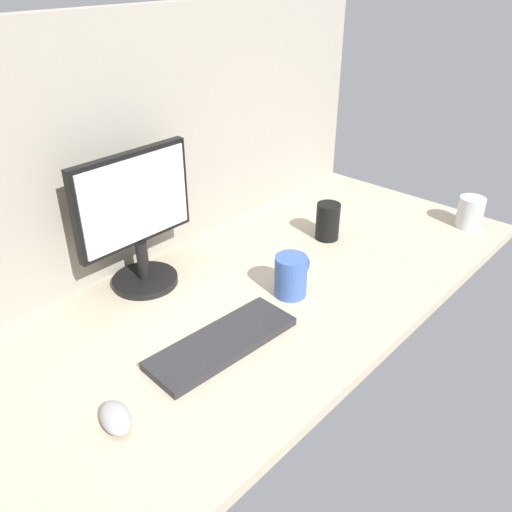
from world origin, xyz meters
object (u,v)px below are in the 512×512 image
(mouse, at_px, (116,418))
(mug_ceramic_blue, at_px, (291,276))
(mug_steel, at_px, (470,212))
(keyboard, at_px, (222,343))
(mug_black_travel, at_px, (328,221))
(monitor, at_px, (136,217))

(mouse, height_order, mug_ceramic_blue, mug_ceramic_blue)
(mug_steel, height_order, mug_ceramic_blue, mug_ceramic_blue)
(keyboard, bearing_deg, mug_black_travel, 16.58)
(keyboard, xyz_separation_m, mug_black_travel, (0.61, 0.14, 0.05))
(mug_ceramic_blue, bearing_deg, mug_black_travel, 19.44)
(mug_black_travel, height_order, mug_steel, mug_black_travel)
(mug_black_travel, relative_size, mug_ceramic_blue, 0.95)
(monitor, relative_size, mug_ceramic_blue, 3.01)
(mouse, height_order, mug_black_travel, mug_black_travel)
(mug_steel, relative_size, mug_ceramic_blue, 0.83)
(mug_ceramic_blue, bearing_deg, monitor, 124.05)
(mug_black_travel, xyz_separation_m, mug_steel, (0.39, -0.30, -0.01))
(mug_steel, bearing_deg, mouse, 173.38)
(keyboard, bearing_deg, mug_ceramic_blue, 8.07)
(monitor, xyz_separation_m, mug_black_travel, (0.56, -0.22, -0.14))
(mug_ceramic_blue, bearing_deg, mouse, -176.52)
(mouse, xyz_separation_m, mug_black_travel, (0.91, 0.15, 0.04))
(keyboard, xyz_separation_m, mouse, (-0.31, -0.02, 0.01))
(mouse, relative_size, mug_black_travel, 0.81)
(monitor, bearing_deg, mouse, -133.37)
(mug_black_travel, bearing_deg, mouse, -170.57)
(mug_steel, bearing_deg, keyboard, 170.51)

